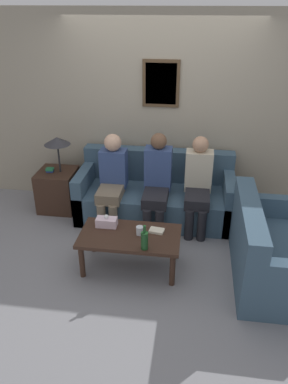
{
  "coord_description": "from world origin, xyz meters",
  "views": [
    {
      "loc": [
        0.47,
        -3.95,
        2.68
      ],
      "look_at": [
        -0.07,
        -0.09,
        0.66
      ],
      "focal_mm": 35.0,
      "sensor_mm": 36.0,
      "label": 1
    }
  ],
  "objects_px": {
    "drinking_glass": "(140,231)",
    "person_middle": "(157,180)",
    "couch_side": "(273,254)",
    "person_left": "(112,177)",
    "coffee_table": "(130,239)",
    "couch_main": "(156,195)",
    "wine_bottle": "(145,240)",
    "person_right": "(198,182)"
  },
  "relations": [
    {
      "from": "couch_side",
      "to": "person_left",
      "type": "relative_size",
      "value": 1.18
    },
    {
      "from": "coffee_table",
      "to": "person_left",
      "type": "relative_size",
      "value": 0.93
    },
    {
      "from": "person_right",
      "to": "wine_bottle",
      "type": "bearing_deg",
      "value": -112.53
    },
    {
      "from": "couch_main",
      "to": "couch_side",
      "type": "distance_m",
      "value": 1.77
    },
    {
      "from": "coffee_table",
      "to": "person_middle",
      "type": "xyz_separation_m",
      "value": [
        0.18,
        0.96,
        0.27
      ]
    },
    {
      "from": "couch_main",
      "to": "drinking_glass",
      "type": "height_order",
      "value": "couch_main"
    },
    {
      "from": "coffee_table",
      "to": "wine_bottle",
      "type": "relative_size",
      "value": 3.96
    },
    {
      "from": "person_left",
      "to": "coffee_table",
      "type": "bearing_deg",
      "value": -67.58
    },
    {
      "from": "drinking_glass",
      "to": "person_right",
      "type": "height_order",
      "value": "person_right"
    },
    {
      "from": "couch_side",
      "to": "person_middle",
      "type": "relative_size",
      "value": 1.14
    },
    {
      "from": "wine_bottle",
      "to": "person_right",
      "type": "bearing_deg",
      "value": 67.47
    },
    {
      "from": "coffee_table",
      "to": "drinking_glass",
      "type": "relative_size",
      "value": 11.43
    },
    {
      "from": "drinking_glass",
      "to": "person_left",
      "type": "relative_size",
      "value": 0.08
    },
    {
      "from": "couch_main",
      "to": "couch_side",
      "type": "height_order",
      "value": "same"
    },
    {
      "from": "coffee_table",
      "to": "person_right",
      "type": "bearing_deg",
      "value": 55.08
    },
    {
      "from": "coffee_table",
      "to": "person_left",
      "type": "distance_m",
      "value": 1.08
    },
    {
      "from": "couch_side",
      "to": "coffee_table",
      "type": "relative_size",
      "value": 1.27
    },
    {
      "from": "person_left",
      "to": "person_middle",
      "type": "bearing_deg",
      "value": -1.0
    },
    {
      "from": "couch_side",
      "to": "wine_bottle",
      "type": "relative_size",
      "value": 5.02
    },
    {
      "from": "drinking_glass",
      "to": "coffee_table",
      "type": "bearing_deg",
      "value": -167.35
    },
    {
      "from": "couch_main",
      "to": "person_right",
      "type": "bearing_deg",
      "value": -18.08
    },
    {
      "from": "wine_bottle",
      "to": "couch_side",
      "type": "bearing_deg",
      "value": 11.74
    },
    {
      "from": "wine_bottle",
      "to": "person_right",
      "type": "distance_m",
      "value": 1.33
    },
    {
      "from": "person_left",
      "to": "person_right",
      "type": "bearing_deg",
      "value": 1.68
    },
    {
      "from": "person_left",
      "to": "person_middle",
      "type": "height_order",
      "value": "person_middle"
    },
    {
      "from": "couch_side",
      "to": "person_left",
      "type": "bearing_deg",
      "value": 64.25
    },
    {
      "from": "couch_side",
      "to": "person_middle",
      "type": "xyz_separation_m",
      "value": [
        -1.33,
        0.91,
        0.34
      ]
    },
    {
      "from": "coffee_table",
      "to": "drinking_glass",
      "type": "xyz_separation_m",
      "value": [
        0.1,
        0.02,
        0.11
      ]
    },
    {
      "from": "drinking_glass",
      "to": "person_left",
      "type": "xyz_separation_m",
      "value": [
        -0.5,
        0.95,
        0.16
      ]
    },
    {
      "from": "person_left",
      "to": "person_middle",
      "type": "relative_size",
      "value": 0.97
    },
    {
      "from": "drinking_glass",
      "to": "person_right",
      "type": "distance_m",
      "value": 1.16
    },
    {
      "from": "person_left",
      "to": "wine_bottle",
      "type": "bearing_deg",
      "value": -63.72
    },
    {
      "from": "couch_side",
      "to": "drinking_glass",
      "type": "distance_m",
      "value": 1.42
    },
    {
      "from": "couch_main",
      "to": "person_middle",
      "type": "relative_size",
      "value": 1.7
    },
    {
      "from": "coffee_table",
      "to": "drinking_glass",
      "type": "bearing_deg",
      "value": 12.65
    },
    {
      "from": "drinking_glass",
      "to": "person_middle",
      "type": "xyz_separation_m",
      "value": [
        0.08,
        0.94,
        0.16
      ]
    },
    {
      "from": "drinking_glass",
      "to": "person_middle",
      "type": "height_order",
      "value": "person_middle"
    },
    {
      "from": "couch_main",
      "to": "wine_bottle",
      "type": "height_order",
      "value": "couch_main"
    },
    {
      "from": "coffee_table",
      "to": "person_middle",
      "type": "relative_size",
      "value": 0.9
    },
    {
      "from": "couch_main",
      "to": "wine_bottle",
      "type": "xyz_separation_m",
      "value": [
        0.04,
        -1.41,
        0.24
      ]
    },
    {
      "from": "person_middle",
      "to": "person_right",
      "type": "xyz_separation_m",
      "value": [
        0.52,
        0.04,
        -0.01
      ]
    },
    {
      "from": "couch_main",
      "to": "drinking_glass",
      "type": "relative_size",
      "value": 21.69
    }
  ]
}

